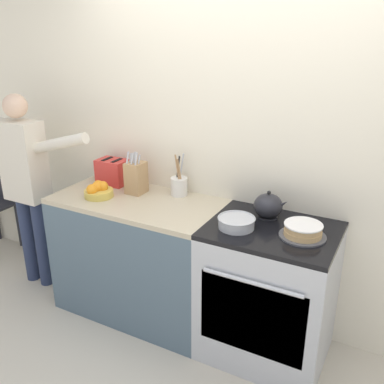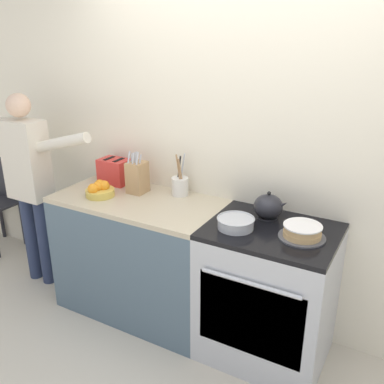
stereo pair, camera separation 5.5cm
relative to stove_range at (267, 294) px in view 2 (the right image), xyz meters
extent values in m
plane|color=beige|center=(-0.30, -0.31, -0.46)|extent=(16.00, 16.00, 0.00)
cube|color=silver|center=(-0.30, 0.33, 0.84)|extent=(8.00, 0.04, 2.60)
cube|color=#4C6070|center=(-1.00, 0.00, -0.02)|extent=(1.21, 0.62, 0.88)
cube|color=#BCAD8E|center=(-1.00, 0.00, 0.44)|extent=(1.21, 0.62, 0.03)
cube|color=#B7BABF|center=(0.00, 0.00, -0.02)|extent=(0.78, 0.62, 0.88)
cube|color=black|center=(0.00, -0.30, 0.01)|extent=(0.64, 0.01, 0.49)
cylinder|color=#B7BABF|center=(0.00, -0.33, 0.26)|extent=(0.59, 0.02, 0.02)
cube|color=black|center=(0.00, 0.00, 0.44)|extent=(0.78, 0.62, 0.03)
cylinder|color=#4C4C51|center=(0.19, -0.02, 0.46)|extent=(0.27, 0.27, 0.01)
cylinder|color=tan|center=(0.19, -0.02, 0.48)|extent=(0.22, 0.22, 0.03)
cylinder|color=tan|center=(0.19, -0.02, 0.51)|extent=(0.21, 0.21, 0.03)
cylinder|color=white|center=(0.19, -0.02, 0.53)|extent=(0.22, 0.22, 0.01)
cylinder|color=#232328|center=(-0.08, 0.15, 0.46)|extent=(0.13, 0.13, 0.01)
ellipsoid|color=#232328|center=(-0.08, 0.15, 0.53)|extent=(0.18, 0.18, 0.16)
cone|color=#232328|center=(0.00, 0.15, 0.56)|extent=(0.09, 0.04, 0.08)
sphere|color=black|center=(-0.08, 0.15, 0.62)|extent=(0.02, 0.02, 0.02)
cylinder|color=#B7BABF|center=(-0.20, -0.09, 0.49)|extent=(0.22, 0.22, 0.06)
torus|color=#B7BABF|center=(-0.20, -0.09, 0.52)|extent=(0.23, 0.23, 0.01)
cube|color=tan|center=(-1.07, 0.11, 0.57)|extent=(0.12, 0.14, 0.23)
cylinder|color=#B2B2B7|center=(-1.11, 0.08, 0.73)|extent=(0.01, 0.04, 0.09)
cylinder|color=#B2B2B7|center=(-1.07, 0.08, 0.73)|extent=(0.01, 0.04, 0.08)
cylinder|color=#B2B2B7|center=(-1.04, 0.08, 0.73)|extent=(0.01, 0.04, 0.09)
cylinder|color=#B2B2B7|center=(-1.11, 0.11, 0.72)|extent=(0.01, 0.03, 0.07)
cylinder|color=#B2B2B7|center=(-1.07, 0.11, 0.73)|extent=(0.01, 0.04, 0.08)
cylinder|color=#B2B2B7|center=(-1.04, 0.11, 0.72)|extent=(0.01, 0.03, 0.07)
cylinder|color=#B2B2B7|center=(-1.11, 0.14, 0.72)|extent=(0.01, 0.03, 0.06)
cylinder|color=silver|center=(-0.78, 0.22, 0.52)|extent=(0.12, 0.12, 0.13)
cylinder|color=#B7BABF|center=(-0.77, 0.25, 0.63)|extent=(0.06, 0.02, 0.26)
cylinder|color=black|center=(-0.79, 0.24, 0.62)|extent=(0.03, 0.04, 0.24)
cylinder|color=#A37A51|center=(-0.77, 0.20, 0.63)|extent=(0.05, 0.02, 0.26)
cylinder|color=#A37A51|center=(-0.76, 0.21, 0.62)|extent=(0.04, 0.04, 0.23)
cylinder|color=gold|center=(-1.26, -0.08, 0.48)|extent=(0.21, 0.21, 0.05)
sphere|color=orange|center=(-1.25, -0.05, 0.53)|extent=(0.08, 0.08, 0.08)
sphere|color=orange|center=(-1.28, -0.14, 0.53)|extent=(0.07, 0.07, 0.07)
sphere|color=orange|center=(-1.28, -0.09, 0.53)|extent=(0.08, 0.08, 0.08)
sphere|color=orange|center=(-1.29, -0.05, 0.53)|extent=(0.08, 0.08, 0.08)
sphere|color=orange|center=(-1.26, -0.06, 0.53)|extent=(0.08, 0.08, 0.08)
cube|color=red|center=(-1.35, 0.19, 0.55)|extent=(0.23, 0.16, 0.19)
cube|color=black|center=(-1.39, 0.19, 0.65)|extent=(0.03, 0.11, 0.00)
cube|color=black|center=(-1.30, 0.19, 0.65)|extent=(0.03, 0.11, 0.00)
cube|color=black|center=(-1.47, 0.19, 0.59)|extent=(0.02, 0.02, 0.01)
cylinder|color=#283351|center=(-2.07, -0.09, -0.08)|extent=(0.11, 0.11, 0.76)
cylinder|color=#283351|center=(-1.91, -0.09, -0.08)|extent=(0.11, 0.11, 0.76)
cube|color=beige|center=(-1.99, -0.09, 0.62)|extent=(0.34, 0.20, 0.63)
cylinder|color=beige|center=(-2.20, -0.09, 0.67)|extent=(0.08, 0.08, 0.54)
cylinder|color=beige|center=(-1.59, -0.09, 0.81)|extent=(0.54, 0.08, 0.22)
sphere|color=beige|center=(-1.99, -0.09, 1.05)|extent=(0.18, 0.18, 0.18)
cylinder|color=#232328|center=(-2.96, 0.28, -0.23)|extent=(0.04, 0.04, 0.45)
cylinder|color=#232328|center=(-2.64, 0.28, -0.23)|extent=(0.04, 0.04, 0.45)
cube|color=#232328|center=(-2.80, 0.31, 0.22)|extent=(0.40, 0.03, 0.40)
camera|label=1|loc=(0.66, -2.28, 1.59)|focal=40.00mm
camera|label=2|loc=(0.71, -2.26, 1.59)|focal=40.00mm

